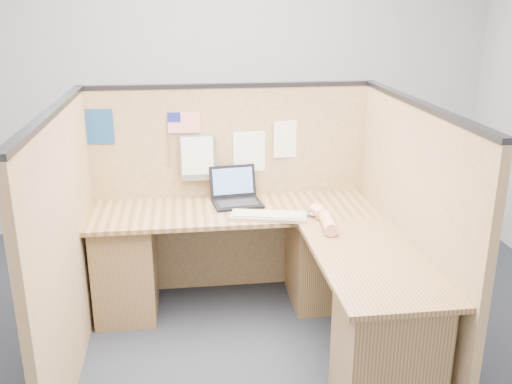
{
  "coord_description": "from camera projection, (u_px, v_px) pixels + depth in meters",
  "views": [
    {
      "loc": [
        -0.32,
        -2.92,
        2.06
      ],
      "look_at": [
        0.12,
        0.5,
        0.9
      ],
      "focal_mm": 40.0,
      "sensor_mm": 36.0,
      "label": 1
    }
  ],
  "objects": [
    {
      "name": "floor",
      "position": [
        247.0,
        360.0,
        3.44
      ],
      "size": [
        5.0,
        5.0,
        0.0
      ],
      "primitive_type": "plane",
      "color": "#1F232C",
      "rests_on": "ground"
    },
    {
      "name": "wall_back",
      "position": [
        217.0,
        79.0,
        5.11
      ],
      "size": [
        5.0,
        0.0,
        5.0
      ],
      "primitive_type": "plane",
      "rotation": [
        1.57,
        0.0,
        0.0
      ],
      "color": "#9C9EA1",
      "rests_on": "floor"
    },
    {
      "name": "cubicle_partitions",
      "position": [
        238.0,
        217.0,
        3.6
      ],
      "size": [
        2.06,
        1.83,
        1.53
      ],
      "color": "#866243",
      "rests_on": "floor"
    },
    {
      "name": "l_desk",
      "position": [
        270.0,
        279.0,
        3.61
      ],
      "size": [
        1.95,
        1.75,
        0.73
      ],
      "color": "brown",
      "rests_on": "floor"
    },
    {
      "name": "laptop",
      "position": [
        237.0,
        194.0,
        3.97
      ],
      "size": [
        0.35,
        0.35,
        0.24
      ],
      "rotation": [
        0.0,
        0.0,
        0.12
      ],
      "color": "black",
      "rests_on": "l_desk"
    },
    {
      "name": "keyboard",
      "position": [
        268.0,
        216.0,
        3.68
      ],
      "size": [
        0.52,
        0.28,
        0.03
      ],
      "rotation": [
        0.0,
        0.0,
        -0.24
      ],
      "color": "gray",
      "rests_on": "l_desk"
    },
    {
      "name": "mouse",
      "position": [
        317.0,
        212.0,
        3.71
      ],
      "size": [
        0.13,
        0.1,
        0.05
      ],
      "primitive_type": "ellipsoid",
      "rotation": [
        0.0,
        0.0,
        0.26
      ],
      "color": "silver",
      "rests_on": "l_desk"
    },
    {
      "name": "hand_forearm",
      "position": [
        324.0,
        218.0,
        3.57
      ],
      "size": [
        0.12,
        0.43,
        0.09
      ],
      "color": "tan",
      "rests_on": "l_desk"
    },
    {
      "name": "blue_poster",
      "position": [
        100.0,
        127.0,
        3.85
      ],
      "size": [
        0.18,
        0.01,
        0.24
      ],
      "primitive_type": "cube",
      "rotation": [
        0.0,
        0.0,
        -0.03
      ],
      "color": "navy",
      "rests_on": "cubicle_partitions"
    },
    {
      "name": "american_flag",
      "position": [
        180.0,
        125.0,
        3.9
      ],
      "size": [
        0.23,
        0.01,
        0.39
      ],
      "color": "olive",
      "rests_on": "cubicle_partitions"
    },
    {
      "name": "file_holder",
      "position": [
        197.0,
        158.0,
        3.98
      ],
      "size": [
        0.25,
        0.05,
        0.32
      ],
      "color": "slate",
      "rests_on": "cubicle_partitions"
    },
    {
      "name": "paper_left",
      "position": [
        249.0,
        152.0,
        4.04
      ],
      "size": [
        0.23,
        0.01,
        0.29
      ],
      "primitive_type": "cube",
      "rotation": [
        0.0,
        0.0,
        0.03
      ],
      "color": "white",
      "rests_on": "cubicle_partitions"
    },
    {
      "name": "paper_right",
      "position": [
        288.0,
        139.0,
        4.05
      ],
      "size": [
        0.21,
        0.03,
        0.26
      ],
      "primitive_type": "cube",
      "rotation": [
        0.0,
        0.0,
        0.13
      ],
      "color": "white",
      "rests_on": "cubicle_partitions"
    }
  ]
}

